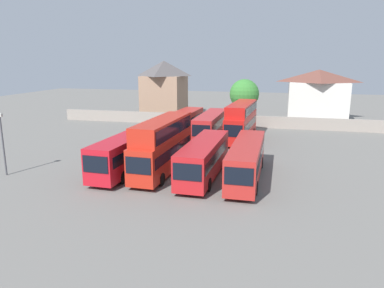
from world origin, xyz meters
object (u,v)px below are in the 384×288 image
(bus_2, at_px, (163,143))
(lamp_post_lot_edge, at_px, (2,140))
(bus_1, at_px, (129,150))
(bus_4, at_px, (247,159))
(tree_left_of_lot, at_px, (244,94))
(bus_6, at_px, (211,125))
(bus_5, at_px, (183,123))
(bus_7, at_px, (241,120))
(bus_3, at_px, (204,157))
(house_terrace_centre, at_px, (318,95))
(house_terrace_left, at_px, (164,88))

(bus_2, bearing_deg, lamp_post_lot_edge, -71.14)
(bus_1, xyz_separation_m, bus_4, (11.11, -0.06, -0.07))
(bus_4, xyz_separation_m, lamp_post_lot_edge, (-21.47, -4.01, 1.42))
(lamp_post_lot_edge, bearing_deg, tree_left_of_lot, 60.14)
(bus_6, relative_size, lamp_post_lot_edge, 2.05)
(bus_2, relative_size, bus_5, 0.92)
(bus_7, bearing_deg, bus_5, -88.41)
(bus_5, bearing_deg, bus_1, -0.34)
(bus_2, xyz_separation_m, bus_4, (7.73, -0.10, -0.95))
(tree_left_of_lot, bearing_deg, bus_2, -99.49)
(bus_2, bearing_deg, bus_3, 86.70)
(bus_1, distance_m, bus_4, 11.11)
(bus_2, height_order, bus_5, bus_2)
(house_terrace_centre, relative_size, lamp_post_lot_edge, 1.79)
(house_terrace_left, bearing_deg, tree_left_of_lot, -20.82)
(bus_6, height_order, house_terrace_centre, house_terrace_centre)
(bus_6, height_order, bus_7, bus_7)
(bus_2, distance_m, bus_7, 16.47)
(bus_3, height_order, bus_6, bus_6)
(lamp_post_lot_edge, bearing_deg, bus_5, 60.27)
(bus_4, height_order, bus_5, bus_5)
(bus_1, relative_size, tree_left_of_lot, 1.66)
(bus_5, xyz_separation_m, tree_left_of_lot, (7.04, 12.15, 2.95))
(bus_7, height_order, tree_left_of_lot, tree_left_of_lot)
(bus_2, xyz_separation_m, house_terrace_left, (-10.70, 33.80, 2.32))
(lamp_post_lot_edge, bearing_deg, bus_2, 16.67)
(bus_2, xyz_separation_m, bus_5, (-2.37, 15.80, -0.89))
(bus_4, bearing_deg, bus_2, -90.53)
(bus_5, xyz_separation_m, house_terrace_centre, (18.96, 19.50, 2.47))
(bus_5, relative_size, house_terrace_centre, 1.17)
(house_terrace_centre, bearing_deg, bus_1, -119.46)
(bus_5, height_order, tree_left_of_lot, tree_left_of_lot)
(lamp_post_lot_edge, bearing_deg, bus_3, 11.90)
(bus_1, bearing_deg, lamp_post_lot_edge, -66.07)
(bus_4, bearing_deg, house_terrace_left, -151.25)
(bus_2, xyz_separation_m, lamp_post_lot_edge, (-13.74, -4.11, 0.47))
(bus_6, bearing_deg, tree_left_of_lot, 167.12)
(bus_5, relative_size, bus_7, 1.11)
(bus_7, bearing_deg, bus_3, -1.97)
(bus_4, xyz_separation_m, house_terrace_centre, (8.86, 35.40, 2.53))
(house_terrace_left, height_order, house_terrace_centre, house_terrace_left)
(house_terrace_left, height_order, lamp_post_lot_edge, house_terrace_left)
(bus_7, xyz_separation_m, tree_left_of_lot, (-0.91, 12.46, 2.14))
(lamp_post_lot_edge, bearing_deg, bus_7, 45.42)
(bus_1, xyz_separation_m, bus_5, (1.01, 15.84, -0.01))
(tree_left_of_lot, bearing_deg, bus_3, -91.42)
(bus_1, distance_m, bus_7, 17.95)
(bus_4, distance_m, bus_6, 16.56)
(bus_1, distance_m, lamp_post_lot_edge, 11.22)
(bus_7, bearing_deg, lamp_post_lot_edge, -40.75)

